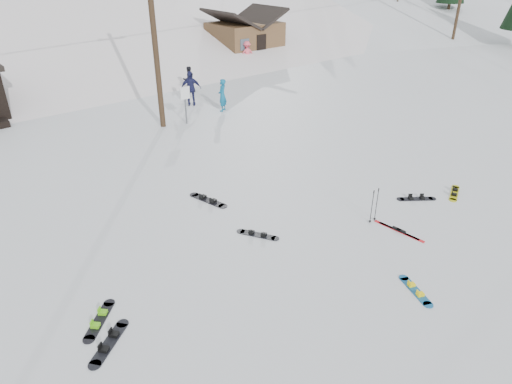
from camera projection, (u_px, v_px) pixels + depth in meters
ground at (365, 287)px, 11.68m from camera, size 200.00×200.00×0.00m
ridge_right at (258, 83)px, 72.26m from camera, size 45.66×93.98×54.59m
treeline_right at (285, 15)px, 60.52m from camera, size 20.00×60.00×10.00m
utility_pole at (153, 26)px, 20.15m from camera, size 2.00×0.26×9.00m
trail_sign at (185, 99)px, 22.08m from camera, size 0.50×0.09×1.85m
cabin at (245, 39)px, 35.76m from camera, size 5.39×4.40×3.77m
hero_snowboard at (416, 290)px, 11.52m from camera, size 0.67×1.23×0.09m
hero_skis at (399, 231)px, 13.97m from camera, size 0.23×1.69×0.09m
ski_poles at (374, 205)px, 14.23m from camera, size 0.32×0.08×1.15m
board_scatter_a at (109, 343)px, 9.98m from camera, size 1.25×1.02×0.10m
board_scatter_b at (258, 235)px, 13.78m from camera, size 0.80×1.21×0.10m
board_scatter_c at (99, 320)px, 10.60m from camera, size 1.11×1.11×0.10m
board_scatter_d at (416, 199)px, 15.78m from camera, size 1.15×0.93×0.10m
board_scatter_e at (454, 193)px, 16.15m from camera, size 1.29×0.73×0.10m
board_scatter_f at (208, 200)px, 15.68m from camera, size 0.61×1.60×0.11m
skier_teal at (222, 95)px, 24.09m from camera, size 0.74×0.68×1.70m
skier_dark at (189, 79)px, 27.37m from camera, size 0.85×0.72×1.54m
skier_pink at (247, 53)px, 33.77m from camera, size 1.25×0.91×1.74m
skier_navy at (191, 88)px, 24.92m from camera, size 1.17×1.00×1.89m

